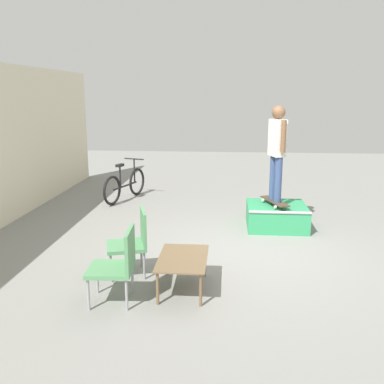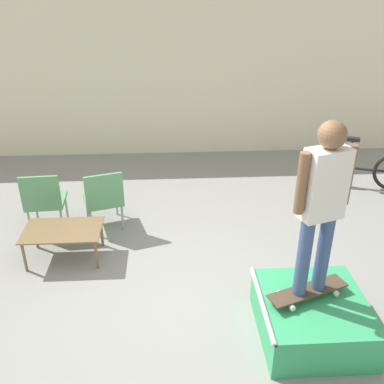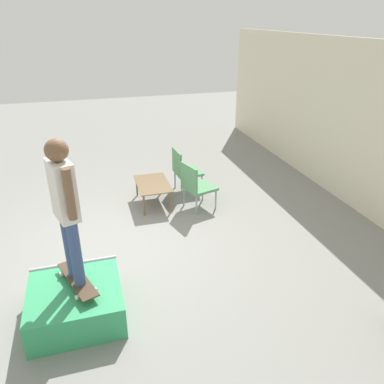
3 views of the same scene
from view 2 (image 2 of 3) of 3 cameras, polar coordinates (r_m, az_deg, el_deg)
ground_plane at (r=5.01m, az=-2.92°, el=-14.03°), size 24.00×24.00×0.00m
house_wall_back at (r=8.50m, az=-3.51°, el=14.78°), size 12.00×0.06×3.00m
skate_ramp_box at (r=4.64m, az=15.63°, el=-15.75°), size 1.06×1.08×0.45m
skateboard_on_ramp at (r=4.47m, az=15.20°, el=-12.59°), size 0.86×0.48×0.07m
person_skater at (r=3.91m, az=16.99°, el=-0.83°), size 0.55×0.31×1.72m
coffee_table at (r=5.65m, az=-16.84°, el=-5.19°), size 0.97×0.61×0.43m
patio_chair_left at (r=6.31m, az=-19.12°, el=-0.84°), size 0.55×0.55×0.90m
patio_chair_right at (r=6.14m, az=-11.71°, el=-0.65°), size 0.65×0.65×0.90m
bicycle at (r=7.83m, az=21.52°, el=3.04°), size 1.68×0.70×0.93m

